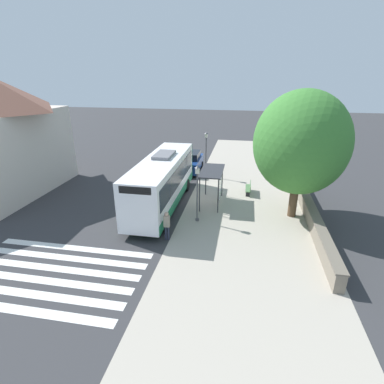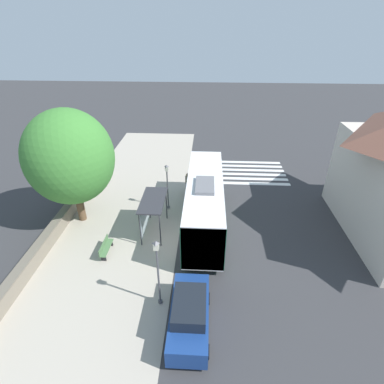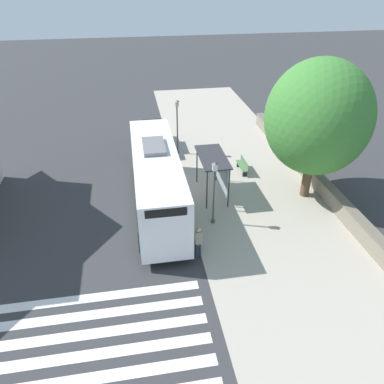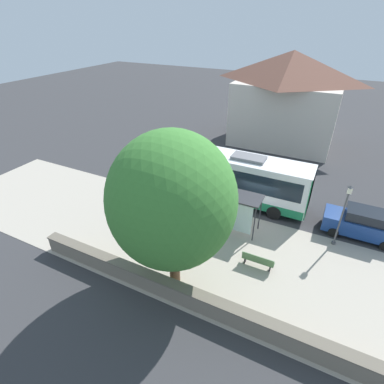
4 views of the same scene
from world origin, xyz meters
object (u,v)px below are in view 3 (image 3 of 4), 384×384
pedestrian (198,240)px  bench (243,165)px  bus_shelter (215,163)px  street_lamp_near (177,123)px  bus (157,179)px  street_lamp_far (214,188)px  parked_car_behind_bus (154,136)px  shade_tree (318,118)px

pedestrian → bench: 9.50m
bus_shelter → street_lamp_near: (1.44, -6.21, 0.34)m
bus → street_lamp_far: size_ratio=2.78×
street_lamp_far → parked_car_behind_bus: size_ratio=0.85×
street_lamp_near → street_lamp_far: bearing=94.4°
bench → street_lamp_far: bearing=59.0°
street_lamp_far → parked_car_behind_bus: 10.95m
bench → parked_car_behind_bus: 7.63m
bus → bench: 7.34m
bus → parked_car_behind_bus: bus is taller
bus → pedestrian: bearing=108.4°
pedestrian → street_lamp_near: 12.04m
bus_shelter → pedestrian: 6.19m
bus_shelter → street_lamp_far: 3.12m
shade_tree → parked_car_behind_bus: size_ratio=1.86×
bench → street_lamp_near: bearing=-42.4°
shade_tree → street_lamp_far: bearing=16.8°
bus_shelter → parked_car_behind_bus: bearing=-67.8°
street_lamp_far → parked_car_behind_bus: street_lamp_far is taller
bench → shade_tree: bearing=128.7°
parked_car_behind_bus → street_lamp_near: bearing=140.4°
pedestrian → parked_car_behind_bus: 13.35m
street_lamp_near → bus: bearing=73.2°
street_lamp_near → shade_tree: (-6.98, 7.35, 2.57)m
bus → street_lamp_far: 3.52m
bench → shade_tree: size_ratio=0.22×
bus_shelter → street_lamp_far: bearing=76.3°
street_lamp_near → street_lamp_far: size_ratio=1.10×
bus → street_lamp_near: bearing=-106.8°
bench → street_lamp_near: 5.83m
pedestrian → street_lamp_far: (-1.34, -2.70, 1.21)m
pedestrian → shade_tree: (-7.61, -4.59, 4.00)m
street_lamp_far → shade_tree: shade_tree is taller
bench → shade_tree: shade_tree is taller
shade_tree → street_lamp_near: bearing=-46.5°
bench → shade_tree: 6.56m
bus → bus_shelter: (-3.63, -1.05, 0.20)m
pedestrian → bench: bearing=-119.5°
bus_shelter → bus: bearing=16.2°
bus → bench: (-6.23, -3.57, -1.47)m
street_lamp_near → pedestrian: bearing=87.0°
bench → street_lamp_far: size_ratio=0.47×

